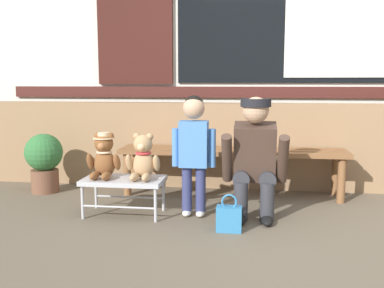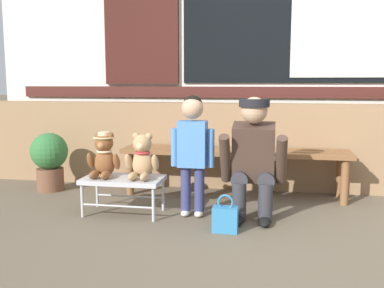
{
  "view_description": "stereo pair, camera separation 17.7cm",
  "coord_description": "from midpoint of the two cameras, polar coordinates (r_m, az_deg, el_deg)",
  "views": [
    {
      "loc": [
        -0.39,
        -2.99,
        1.06
      ],
      "look_at": [
        -0.87,
        0.57,
        0.55
      ],
      "focal_mm": 41.08,
      "sensor_mm": 36.0,
      "label": 1
    },
    {
      "loc": [
        -0.21,
        -2.97,
        1.06
      ],
      "look_at": [
        -0.87,
        0.57,
        0.55
      ],
      "focal_mm": 41.08,
      "sensor_mm": 36.0,
      "label": 2
    }
  ],
  "objects": [
    {
      "name": "shop_facade",
      "position": [
        4.96,
        14.52,
        14.49
      ],
      "size": [
        6.77,
        0.26,
        3.24
      ],
      "color": "silver",
      "rests_on": "ground"
    },
    {
      "name": "wooden_bench_long",
      "position": [
        4.11,
        6.74,
        -1.63
      ],
      "size": [
        2.1,
        0.4,
        0.44
      ],
      "color": "brown",
      "rests_on": "ground"
    },
    {
      "name": "teddy_bear_plain",
      "position": [
        3.49,
        -5.05,
        -1.82
      ],
      "size": [
        0.28,
        0.26,
        0.36
      ],
      "color": "tan",
      "rests_on": "small_display_bench"
    },
    {
      "name": "brick_low_wall",
      "position": [
        4.46,
        14.35,
        -0.38
      ],
      "size": [
        6.63,
        0.25,
        0.85
      ],
      "primitive_type": "cube",
      "color": "#997551",
      "rests_on": "ground"
    },
    {
      "name": "potted_plant",
      "position": [
        4.49,
        -16.95,
        -1.75
      ],
      "size": [
        0.36,
        0.36,
        0.57
      ],
      "color": "brown",
      "rests_on": "ground"
    },
    {
      "name": "child_standing",
      "position": [
        3.43,
        1.55,
        0.21
      ],
      "size": [
        0.35,
        0.18,
        0.96
      ],
      "color": "navy",
      "rests_on": "ground"
    },
    {
      "name": "small_display_bench",
      "position": [
        3.57,
        -7.5,
        -4.86
      ],
      "size": [
        0.64,
        0.36,
        0.3
      ],
      "color": "#BCBCC1",
      "rests_on": "ground"
    },
    {
      "name": "ground_plane",
      "position": [
        3.18,
        15.71,
        -11.74
      ],
      "size": [
        60.0,
        60.0,
        0.0
      ],
      "primitive_type": "plane",
      "color": "brown"
    },
    {
      "name": "teddy_bear_with_hat",
      "position": [
        3.58,
        -9.99,
        -1.49
      ],
      "size": [
        0.28,
        0.27,
        0.36
      ],
      "color": "brown",
      "rests_on": "small_display_bench"
    },
    {
      "name": "adult_crouching",
      "position": [
        3.42,
        9.62,
        -1.8
      ],
      "size": [
        0.5,
        0.49,
        0.95
      ],
      "color": "#333338",
      "rests_on": "ground"
    },
    {
      "name": "handbag_on_ground",
      "position": [
        3.18,
        5.95,
        -9.61
      ],
      "size": [
        0.18,
        0.11,
        0.27
      ],
      "color": "teal",
      "rests_on": "ground"
    }
  ]
}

